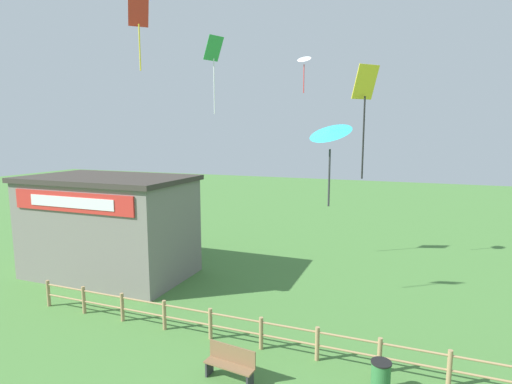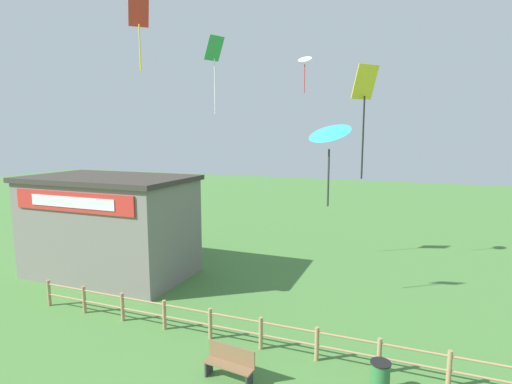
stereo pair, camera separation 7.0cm
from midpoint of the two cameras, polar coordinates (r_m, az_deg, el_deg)
name	(u,v)px [view 1 (the left image)]	position (r m, az deg, el deg)	size (l,w,h in m)	color
wooden_fence	(235,326)	(14.39, -3.15, -18.61)	(17.19, 0.14, 1.11)	#9E7F56
seaside_building	(109,226)	(21.58, -20.29, -4.54)	(8.25, 4.86, 5.06)	slate
park_bench_near_fence	(230,363)	(12.66, -3.85, -23.15)	(1.58, 0.58, 1.02)	brown
trash_bin	(381,377)	(12.61, 17.21, -23.99)	(0.57, 0.57, 0.94)	#2D6B38
kite_white_delta	(304,61)	(21.81, 6.79, 18.10)	(0.78, 0.71, 1.94)	white
kite_cyan_delta	(330,133)	(10.28, 10.38, 8.23)	(1.39, 1.36, 2.17)	#2DB2C6
kite_red_diamond	(139,20)	(16.20, -16.55, 22.43)	(0.87, 0.85, 2.46)	red
kite_yellow_diamond	(365,99)	(11.84, 15.11, 12.65)	(0.72, 0.72, 3.16)	yellow
kite_green_diamond	(214,57)	(21.85, -6.16, 18.61)	(0.94, 1.09, 3.91)	green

